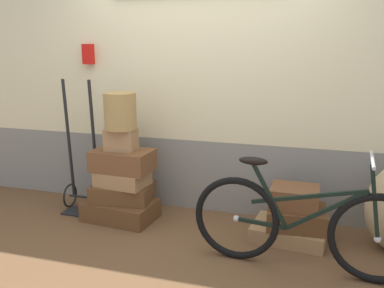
# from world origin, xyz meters

# --- Properties ---
(ground) EXTENTS (9.55, 5.20, 0.06)m
(ground) POSITION_xyz_m (0.00, 0.00, -0.03)
(ground) COLOR brown
(station_building) EXTENTS (7.55, 0.74, 2.83)m
(station_building) POSITION_xyz_m (0.01, 0.85, 1.42)
(station_building) COLOR gray
(station_building) RESTS_ON ground
(suitcase_0) EXTENTS (0.70, 0.50, 0.18)m
(suitcase_0) POSITION_xyz_m (-0.68, 0.30, 0.09)
(suitcase_0) COLOR brown
(suitcase_0) RESTS_ON ground
(suitcase_1) EXTENTS (0.60, 0.47, 0.16)m
(suitcase_1) POSITION_xyz_m (-0.68, 0.34, 0.26)
(suitcase_1) COLOR brown
(suitcase_1) RESTS_ON suitcase_0
(suitcase_2) EXTENTS (0.50, 0.38, 0.14)m
(suitcase_2) POSITION_xyz_m (-0.66, 0.31, 0.41)
(suitcase_2) COLOR #9E754C
(suitcase_2) RESTS_ON suitcase_1
(suitcase_3) EXTENTS (0.58, 0.39, 0.20)m
(suitcase_3) POSITION_xyz_m (-0.66, 0.33, 0.58)
(suitcase_3) COLOR brown
(suitcase_3) RESTS_ON suitcase_2
(suitcase_4) EXTENTS (0.29, 0.22, 0.21)m
(suitcase_4) POSITION_xyz_m (-0.67, 0.33, 0.79)
(suitcase_4) COLOR #9E754C
(suitcase_4) RESTS_ON suitcase_3
(suitcase_5) EXTENTS (0.67, 0.52, 0.13)m
(suitcase_5) POSITION_xyz_m (0.92, 0.33, 0.06)
(suitcase_5) COLOR #9E754C
(suitcase_5) RESTS_ON ground
(suitcase_6) EXTENTS (0.53, 0.44, 0.17)m
(suitcase_6) POSITION_xyz_m (0.97, 0.31, 0.21)
(suitcase_6) COLOR brown
(suitcase_6) RESTS_ON suitcase_5
(suitcase_7) EXTENTS (0.41, 0.34, 0.18)m
(suitcase_7) POSITION_xyz_m (0.95, 0.32, 0.39)
(suitcase_7) COLOR brown
(suitcase_7) RESTS_ON suitcase_6
(wicker_basket) EXTENTS (0.30, 0.30, 0.34)m
(wicker_basket) POSITION_xyz_m (-0.66, 0.31, 1.06)
(wicker_basket) COLOR #A8844C
(wicker_basket) RESTS_ON suitcase_4
(luggage_trolley) EXTENTS (0.37, 0.34, 1.33)m
(luggage_trolley) POSITION_xyz_m (-1.15, 0.40, 0.34)
(luggage_trolley) COLOR black
(luggage_trolley) RESTS_ON ground
(bicycle) EXTENTS (1.69, 0.46, 0.92)m
(bicycle) POSITION_xyz_m (1.04, -0.18, 0.36)
(bicycle) COLOR black
(bicycle) RESTS_ON ground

